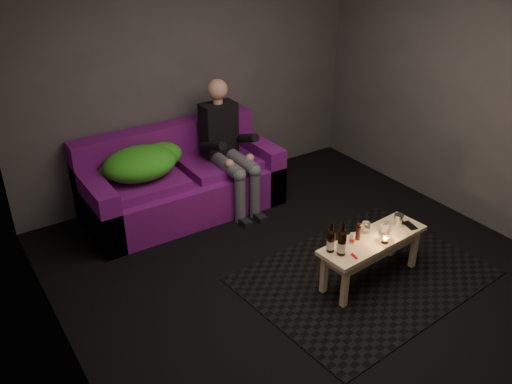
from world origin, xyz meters
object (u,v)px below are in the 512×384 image
sofa (180,183)px  beer_bottle_b (342,243)px  steel_cup (399,220)px  person (227,144)px  beer_bottle_a (331,241)px  coffee_table (372,246)px

sofa → beer_bottle_b: (0.42, -2.02, 0.21)m
beer_bottle_b → steel_cup: bearing=4.7°
person → steel_cup: size_ratio=12.14×
beer_bottle_b → person: bearing=88.4°
sofa → beer_bottle_a: (0.38, -1.94, 0.20)m
sofa → beer_bottle_a: 1.98m
beer_bottle_b → coffee_table: bearing=4.2°
sofa → coffee_table: bearing=-68.0°
sofa → person: size_ratio=1.50×
beer_bottle_a → beer_bottle_b: bearing=-61.5°
person → beer_bottle_a: person is taller
person → beer_bottle_b: size_ratio=4.61×
coffee_table → steel_cup: size_ratio=9.51×
steel_cup → beer_bottle_a: bearing=178.2°
steel_cup → beer_bottle_b: bearing=-175.3°
person → steel_cup: 1.92m
person → beer_bottle_b: 1.86m
beer_bottle_b → beer_bottle_a: bearing=118.5°
beer_bottle_b → steel_cup: 0.70m
coffee_table → beer_bottle_b: bearing=-175.8°
beer_bottle_a → coffee_table: bearing=-7.1°
sofa → person: 0.63m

